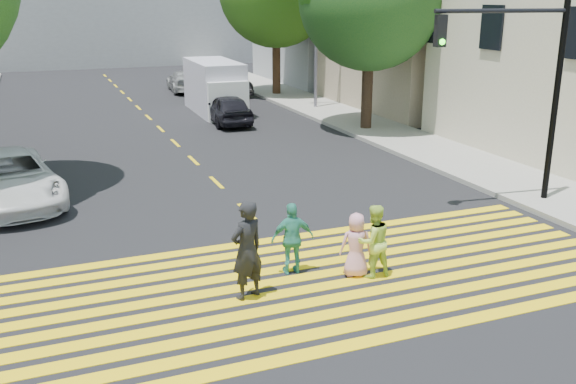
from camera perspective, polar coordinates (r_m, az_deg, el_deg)
ground at (r=12.11m, az=5.34°, el=-10.25°), size 120.00×120.00×0.00m
sidewalk_right at (r=28.53m, az=7.01°, el=5.87°), size 3.00×60.00×0.15m
crosswalk at (r=13.13m, az=2.81°, el=-7.89°), size 13.40×5.30×0.01m
lane_line at (r=32.90m, az=-12.75°, el=6.93°), size 0.12×34.40×0.01m
building_right_tan at (r=34.85m, az=13.83°, el=15.68°), size 10.00×10.00×10.00m
building_right_grey at (r=44.31m, az=5.34°, el=16.26°), size 10.00×10.00×10.00m
pedestrian_man at (r=12.08m, az=-3.68°, el=-5.18°), size 0.83×0.69×1.95m
pedestrian_woman at (r=13.17m, az=7.60°, el=-4.35°), size 0.76×0.60×1.54m
pedestrian_child at (r=13.18m, az=6.07°, el=-4.70°), size 0.75×0.60×1.35m
pedestrian_extra at (r=13.21m, az=0.41°, el=-4.16°), size 0.93×0.48×1.52m
white_sedan at (r=19.25m, az=-23.62°, el=1.09°), size 3.23×5.52×1.44m
dark_car_near at (r=29.15m, az=-5.37°, el=7.35°), size 1.77×4.02×1.34m
silver_car at (r=39.66m, az=-9.19°, el=9.72°), size 2.15×4.54×1.28m
dark_car_parked at (r=37.93m, az=-5.56°, el=9.63°), size 2.16×4.47×1.41m
white_van at (r=32.00m, az=-6.45°, el=9.12°), size 2.13×5.36×2.51m
traffic_signal at (r=18.00m, az=20.31°, el=9.80°), size 3.77×0.67×5.55m
street_lamp at (r=32.42m, az=2.23°, el=16.44°), size 2.06×0.46×9.08m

